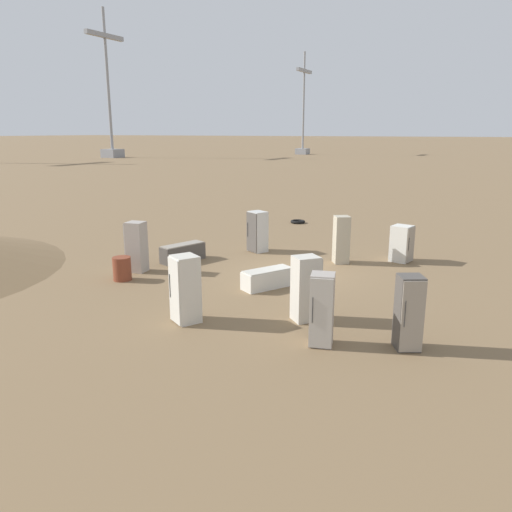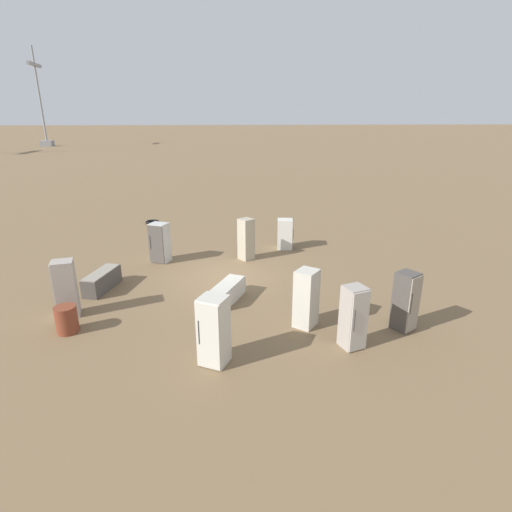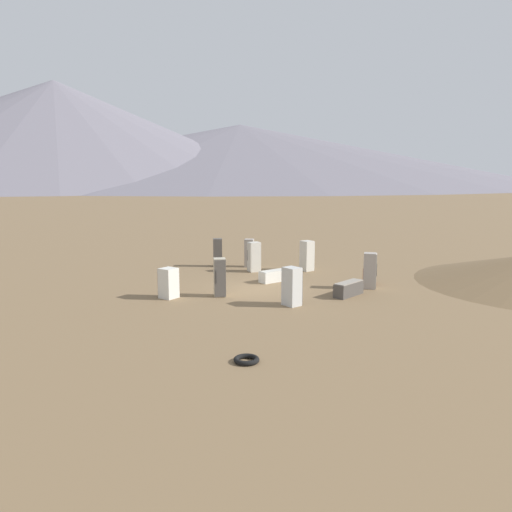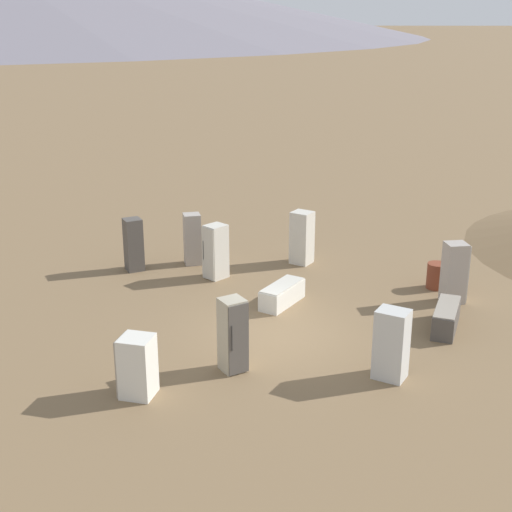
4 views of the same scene
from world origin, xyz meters
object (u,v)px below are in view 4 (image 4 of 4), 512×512
discarded_fridge_2 (392,344)px  discarded_fridge_6 (192,239)px  discarded_fridge_1 (446,318)px  discarded_fridge_7 (137,366)px  discarded_fridge_3 (216,252)px  discarded_fridge_0 (282,294)px  rusty_barrel (437,276)px  discarded_fridge_8 (455,273)px  discarded_fridge_5 (302,238)px  discarded_fridge_9 (133,244)px  discarded_fridge_4 (233,335)px

discarded_fridge_2 → discarded_fridge_6: bearing=153.3°
discarded_fridge_1 → discarded_fridge_7: discarded_fridge_7 is taller
discarded_fridge_6 → discarded_fridge_3: bearing=-70.8°
discarded_fridge_0 → discarded_fridge_2: 5.34m
discarded_fridge_3 → discarded_fridge_7: bearing=124.3°
discarded_fridge_0 → rusty_barrel: bearing=46.6°
discarded_fridge_8 → rusty_barrel: bearing=-176.8°
discarded_fridge_5 → discarded_fridge_9: 5.96m
discarded_fridge_3 → discarded_fridge_4: size_ratio=0.97×
discarded_fridge_7 → discarded_fridge_1: bearing=-51.5°
discarded_fridge_0 → rusty_barrel: 5.28m
discarded_fridge_8 → rusty_barrel: size_ratio=2.26×
discarded_fridge_9 → rusty_barrel: bearing=-35.6°
discarded_fridge_6 → discarded_fridge_4: bearing=-91.0°
discarded_fridge_4 → discarded_fridge_5: (-8.23, 1.90, -0.01)m
discarded_fridge_1 → discarded_fridge_9: size_ratio=1.08×
discarded_fridge_3 → discarded_fridge_6: (-1.42, -0.97, -0.01)m
discarded_fridge_7 → discarded_fridge_3: bearing=4.1°
discarded_fridge_2 → discarded_fridge_5: 8.68m
discarded_fridge_5 → discarded_fridge_7: bearing=-82.5°
discarded_fridge_3 → rusty_barrel: 7.35m
rusty_barrel → discarded_fridge_2: bearing=-21.0°
discarded_fridge_5 → discarded_fridge_6: 3.92m
discarded_fridge_0 → rusty_barrel: size_ratio=2.23×
discarded_fridge_0 → discarded_fridge_1: (1.67, 4.67, 0.03)m
discarded_fridge_4 → discarded_fridge_0: bearing=-138.5°
discarded_fridge_3 → discarded_fridge_8: 7.79m
discarded_fridge_9 → rusty_barrel: discarded_fridge_9 is taller
discarded_fridge_8 → discarded_fridge_6: bearing=-121.0°
discarded_fridge_1 → discarded_fridge_6: size_ratio=1.09×
discarded_fridge_1 → discarded_fridge_9: 10.88m
discarded_fridge_1 → discarded_fridge_3: (-3.91, -6.93, 0.57)m
discarded_fridge_4 → discarded_fridge_9: 8.28m
discarded_fridge_0 → discarded_fridge_7: discarded_fridge_7 is taller
discarded_fridge_0 → discarded_fridge_9: 5.98m
discarded_fridge_3 → discarded_fridge_9: (-0.67, -2.93, -0.00)m
discarded_fridge_5 → rusty_barrel: discarded_fridge_5 is taller
discarded_fridge_0 → discarded_fridge_2: size_ratio=1.05×
discarded_fridge_1 → discarded_fridge_3: bearing=-11.0°
discarded_fridge_8 → discarded_fridge_9: size_ratio=1.03×
discarded_fridge_4 → discarded_fridge_9: discarded_fridge_4 is taller
discarded_fridge_3 → discarded_fridge_5: discarded_fridge_5 is taller
discarded_fridge_2 → discarded_fridge_3: (-6.81, -4.95, 0.03)m
discarded_fridge_0 → rusty_barrel: (-1.56, 5.04, 0.10)m
discarded_fridge_1 → rusty_barrel: rusty_barrel is taller
discarded_fridge_7 → discarded_fridge_9: bearing=24.0°
discarded_fridge_4 → discarded_fridge_8: 8.08m
discarded_fridge_4 → discarded_fridge_6: 8.25m
discarded_fridge_2 → discarded_fridge_4: 3.91m
discarded_fridge_0 → discarded_fridge_8: bearing=33.8°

